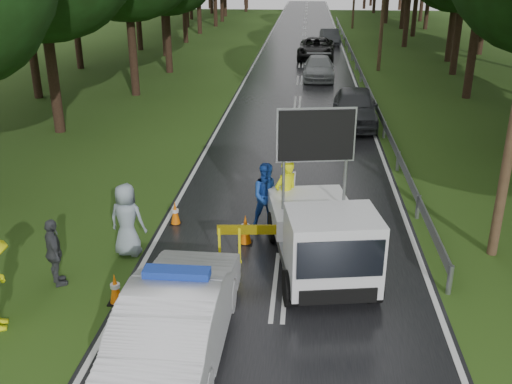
# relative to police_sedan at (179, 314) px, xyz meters

# --- Properties ---
(ground) EXTENTS (160.00, 160.00, 0.00)m
(ground) POSITION_rel_police_sedan_xyz_m (1.74, 2.46, -0.80)
(ground) COLOR #284413
(ground) RESTS_ON ground
(road) EXTENTS (7.00, 140.00, 0.02)m
(road) POSITION_rel_police_sedan_xyz_m (1.74, 32.46, -0.79)
(road) COLOR black
(road) RESTS_ON ground
(guardrail) EXTENTS (0.12, 60.06, 0.70)m
(guardrail) POSITION_rel_police_sedan_xyz_m (5.44, 32.13, -0.25)
(guardrail) COLOR gray
(guardrail) RESTS_ON ground
(police_sedan) EXTENTS (1.73, 4.82, 1.74)m
(police_sedan) POSITION_rel_police_sedan_xyz_m (0.00, 0.00, 0.00)
(police_sedan) COLOR silver
(police_sedan) RESTS_ON ground
(work_truck) EXTENTS (2.73, 4.81, 3.63)m
(work_truck) POSITION_rel_police_sedan_xyz_m (2.65, 3.14, 0.19)
(work_truck) COLOR gray
(work_truck) RESTS_ON ground
(barrier) EXTENTS (2.49, 0.29, 1.03)m
(barrier) POSITION_rel_police_sedan_xyz_m (1.43, 3.46, -0.02)
(barrier) COLOR yellow
(barrier) RESTS_ON ground
(officer) EXTENTS (0.86, 0.84, 1.99)m
(officer) POSITION_rel_police_sedan_xyz_m (1.72, 5.43, 0.20)
(officer) COLOR #F5FB0D
(officer) RESTS_ON ground
(civilian) EXTENTS (1.03, 0.88, 1.86)m
(civilian) POSITION_rel_police_sedan_xyz_m (1.24, 5.46, 0.13)
(civilian) COLOR #1944A8
(civilian) RESTS_ON ground
(bystander_mid) EXTENTS (0.85, 0.99, 1.60)m
(bystander_mid) POSITION_rel_police_sedan_xyz_m (-3.27, 2.09, 0.00)
(bystander_mid) COLOR #3B3D42
(bystander_mid) RESTS_ON ground
(bystander_right) EXTENTS (1.00, 0.73, 1.86)m
(bystander_right) POSITION_rel_police_sedan_xyz_m (-2.08, 3.64, 0.14)
(bystander_right) COLOR #8594A0
(bystander_right) RESTS_ON ground
(queue_car_first) EXTENTS (2.10, 4.85, 1.63)m
(queue_car_first) POSITION_rel_police_sedan_xyz_m (4.34, 16.44, 0.02)
(queue_car_first) COLOR #3D3E44
(queue_car_first) RESTS_ON ground
(queue_car_second) EXTENTS (1.93, 4.67, 1.35)m
(queue_car_second) POSITION_rel_police_sedan_xyz_m (2.90, 27.16, -0.12)
(queue_car_second) COLOR #A0A4A8
(queue_car_second) RESTS_ON ground
(queue_car_third) EXTENTS (2.88, 5.77, 1.57)m
(queue_car_third) POSITION_rel_police_sedan_xyz_m (2.81, 34.83, -0.01)
(queue_car_third) COLOR black
(queue_car_third) RESTS_ON ground
(queue_car_fourth) EXTENTS (1.81, 4.15, 1.33)m
(queue_car_fourth) POSITION_rel_police_sedan_xyz_m (4.08, 43.23, -0.13)
(queue_car_fourth) COLOR #3B3D42
(queue_car_fourth) RESTS_ON ground
(cone_near_left) EXTENTS (0.33, 0.33, 0.70)m
(cone_near_left) POSITION_rel_police_sedan_xyz_m (-1.72, 1.46, -0.45)
(cone_near_left) COLOR black
(cone_near_left) RESTS_ON ground
(cone_center) EXTENTS (0.38, 0.38, 0.80)m
(cone_center) POSITION_rel_police_sedan_xyz_m (0.74, 4.46, -0.41)
(cone_center) COLOR black
(cone_center) RESTS_ON ground
(cone_far) EXTENTS (0.31, 0.31, 0.66)m
(cone_far) POSITION_rel_police_sedan_xyz_m (2.72, 4.96, -0.47)
(cone_far) COLOR black
(cone_far) RESTS_ON ground
(cone_left_mid) EXTENTS (0.32, 0.32, 0.68)m
(cone_left_mid) POSITION_rel_police_sedan_xyz_m (-1.32, 5.46, -0.47)
(cone_left_mid) COLOR black
(cone_left_mid) RESTS_ON ground
(cone_right) EXTENTS (0.37, 0.37, 0.79)m
(cone_right) POSITION_rel_police_sedan_xyz_m (4.14, 4.94, -0.41)
(cone_right) COLOR black
(cone_right) RESTS_ON ground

